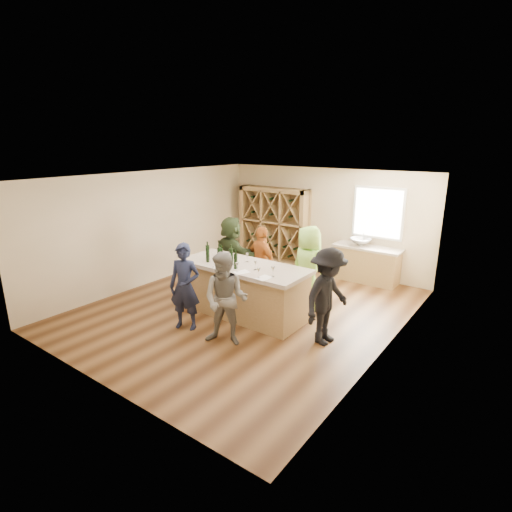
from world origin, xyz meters
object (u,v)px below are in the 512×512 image
Objects in this scene: wine_bottle_c at (221,255)px; person_far_mid at (262,262)px; wine_rack at (274,225)px; sink at (360,242)px; person_far_right at (308,268)px; person_near_left at (185,287)px; wine_bottle_a at (208,253)px; person_server at (328,297)px; wine_bottle_d at (219,256)px; person_near_right at (226,299)px; person_far_left at (232,253)px; tasting_counter_base at (243,291)px; wine_bottle_f at (236,261)px; wine_bottle_b at (208,256)px; wine_bottle_e at (231,256)px.

person_far_mid is at bearing 77.89° from wine_bottle_c.
sink is (2.70, -0.07, -0.09)m from wine_rack.
person_near_left is at bearing 72.07° from person_far_right.
wine_bottle_a is 2.76m from person_server.
person_near_left is 1.02× the size of person_far_mid.
wine_bottle_a is (0.82, -3.72, 0.14)m from wine_rack.
wine_rack reaches higher than wine_bottle_d.
wine_bottle_d is 1.32m from person_far_mid.
wine_bottle_c is (-1.60, -3.54, 0.20)m from sink.
wine_bottle_a is 0.19× the size of person_near_right.
wine_rack reaches higher than person_far_left.
person_server is (1.41, 1.08, 0.04)m from person_near_right.
tasting_counter_base is 8.02× the size of wine_bottle_d.
sink is 3.31m from person_far_left.
wine_bottle_f is at bearing -21.16° from wine_bottle_c.
person_near_right is at bearing 146.82° from person_far_left.
wine_bottle_d reaches higher than wine_bottle_b.
wine_bottle_c is 1.35m from person_far_left.
tasting_counter_base is (-1.09, -3.46, -0.51)m from sink.
person_near_left is 0.93× the size of person_far_right.
person_far_left is at bearing 15.06° from person_far_right.
wine_bottle_a is 2.14m from person_far_right.
wine_bottle_f is at bearing -0.28° from wine_bottle_b.
person_server is 1.06× the size of person_far_mid.
wine_bottle_d is 0.19× the size of person_near_right.
sink is 1.81× the size of wine_bottle_f.
sink is 0.32× the size of person_near_right.
wine_bottle_a is at bearing 50.78° from person_far_right.
person_far_right reaches higher than wine_bottle_b.
wine_bottle_d is 0.18× the size of person_far_left.
person_far_left is (-0.48, 1.34, -0.33)m from wine_bottle_b.
person_far_mid is (0.42, 1.33, -0.39)m from wine_bottle_b.
wine_bottle_f is at bearing -9.66° from wine_bottle_d.
person_far_right is (0.92, 1.06, 0.40)m from tasting_counter_base.
wine_bottle_c is at bearing -73.00° from wine_rack.
tasting_counter_base is at bearing 93.55° from person_near_right.
wine_bottle_c is 0.16× the size of person_near_left.
sink is 2.02× the size of wine_bottle_b.
wine_bottle_a is 1.70m from person_near_right.
wine_rack reaches higher than person_near_right.
wine_bottle_e is 1.67m from person_far_right.
wine_bottle_f is (-1.89, -0.20, 0.36)m from person_server.
person_far_mid is (-0.07, 1.16, -0.42)m from wine_bottle_e.
wine_rack reaches higher than person_near_left.
wine_bottle_e is 1.11× the size of wine_bottle_f.
wine_rack is 4.82m from person_near_left.
tasting_counter_base is 1.33m from person_near_right.
wine_bottle_a is 0.96× the size of wine_bottle_e.
tasting_counter_base is 1.10m from wine_bottle_a.
wine_bottle_d is 0.18× the size of person_far_right.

